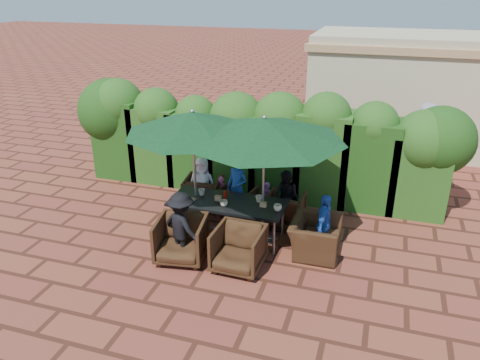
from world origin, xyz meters
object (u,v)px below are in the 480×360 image
(chair_far_left, at_px, (203,191))
(chair_end_right, at_px, (315,231))
(chair_far_mid, at_px, (237,200))
(chair_near_right, at_px, (238,247))
(chair_near_left, at_px, (181,237))
(umbrella_left, at_px, (193,123))
(dining_table, at_px, (228,205))
(chair_far_right, at_px, (286,207))
(umbrella_right, at_px, (264,129))

(chair_far_left, relative_size, chair_end_right, 0.78)
(chair_far_left, height_order, chair_end_right, chair_end_right)
(chair_far_mid, bearing_deg, chair_far_left, 3.35)
(chair_near_right, height_order, chair_end_right, chair_end_right)
(chair_far_mid, height_order, chair_near_right, chair_near_right)
(chair_far_left, bearing_deg, chair_near_left, 93.81)
(umbrella_left, height_order, chair_near_right, umbrella_left)
(chair_near_left, height_order, chair_near_right, chair_near_left)
(dining_table, distance_m, umbrella_left, 1.68)
(chair_far_mid, bearing_deg, chair_near_right, 119.58)
(chair_far_right, distance_m, chair_end_right, 1.18)
(umbrella_right, xyz_separation_m, chair_far_left, (-1.58, 0.96, -1.83))
(dining_table, xyz_separation_m, chair_near_right, (0.53, -0.96, -0.25))
(umbrella_right, relative_size, chair_near_left, 3.34)
(umbrella_left, bearing_deg, chair_far_left, 104.21)
(chair_near_right, bearing_deg, chair_far_mid, 110.29)
(chair_far_left, xyz_separation_m, chair_far_mid, (0.81, -0.11, -0.04))
(chair_far_mid, distance_m, chair_near_left, 1.95)
(chair_far_left, xyz_separation_m, chair_end_right, (2.60, -1.09, 0.04))
(dining_table, xyz_separation_m, umbrella_left, (-0.67, 0.06, 1.54))
(dining_table, distance_m, chair_near_left, 1.14)
(chair_end_right, bearing_deg, umbrella_right, 82.40)
(chair_far_mid, xyz_separation_m, chair_near_right, (0.63, -1.88, 0.07))
(umbrella_right, xyz_separation_m, chair_far_mid, (-0.77, 0.85, -1.86))
(dining_table, relative_size, umbrella_right, 0.76)
(chair_near_left, relative_size, chair_end_right, 0.88)
(chair_far_right, height_order, chair_near_right, chair_near_right)
(chair_far_left, xyz_separation_m, chair_near_right, (1.44, -1.99, 0.03))
(umbrella_left, distance_m, chair_near_right, 2.39)
(chair_far_left, distance_m, chair_far_mid, 0.82)
(dining_table, distance_m, chair_far_left, 1.41)
(chair_near_right, bearing_deg, chair_far_right, 78.76)
(chair_far_right, xyz_separation_m, chair_near_right, (-0.42, -1.83, 0.05))
(umbrella_left, relative_size, chair_far_right, 3.44)
(dining_table, relative_size, chair_far_mid, 3.10)
(chair_near_left, xyz_separation_m, chair_near_right, (1.05, 0.02, -0.01))
(chair_far_left, relative_size, chair_near_right, 0.93)
(chair_far_left, height_order, chair_far_mid, chair_far_left)
(chair_far_left, bearing_deg, chair_far_right, 167.74)
(umbrella_left, height_order, chair_far_right, umbrella_left)
(chair_far_right, height_order, chair_end_right, chair_end_right)
(umbrella_right, xyz_separation_m, chair_far_right, (0.28, 0.79, -1.85))
(umbrella_left, xyz_separation_m, chair_near_left, (0.14, -1.05, -1.78))
(umbrella_left, xyz_separation_m, chair_end_right, (2.36, -0.12, -1.78))
(umbrella_left, distance_m, umbrella_right, 1.34)
(umbrella_right, relative_size, chair_far_mid, 4.11)
(umbrella_right, height_order, chair_far_right, umbrella_right)
(umbrella_right, bearing_deg, chair_far_left, 148.73)
(dining_table, height_order, chair_far_left, chair_far_left)
(chair_near_right, bearing_deg, chair_near_left, -176.83)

